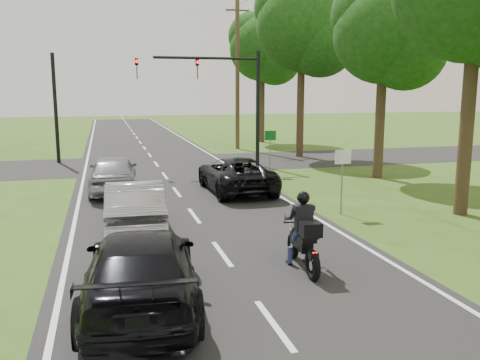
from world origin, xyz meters
name	(u,v)px	position (x,y,z in m)	size (l,w,h in m)	color
ground	(222,254)	(0.00, 0.00, 0.00)	(140.00, 140.00, 0.00)	#354E16
road	(170,183)	(0.00, 10.00, 0.01)	(8.00, 100.00, 0.01)	black
cross_road	(156,164)	(0.00, 16.00, 0.01)	(60.00, 7.00, 0.01)	black
motorcycle_rider	(304,239)	(1.54, -1.54, 0.72)	(0.60, 2.12, 1.82)	black
dark_suv	(236,174)	(2.31, 7.52, 0.71)	(2.31, 5.00, 1.39)	black
silver_sedan	(135,206)	(-1.94, 2.63, 0.75)	(1.57, 4.49, 1.48)	#A0A0A5
silver_suv	(113,173)	(-2.41, 8.56, 0.78)	(1.82, 4.52, 1.54)	#93949A
dark_car_behind	(141,269)	(-2.15, -2.64, 0.74)	(2.05, 5.05, 1.46)	black
traffic_signal	(223,88)	(3.34, 14.00, 4.14)	(6.38, 0.44, 6.00)	black
signal_pole_far	(56,109)	(-5.20, 18.00, 3.00)	(0.20, 0.20, 6.00)	black
utility_pole_far	(237,74)	(6.20, 22.00, 5.08)	(1.60, 0.28, 10.00)	brown
sign_white	(343,166)	(4.70, 2.98, 1.60)	(0.55, 0.07, 2.12)	slate
sign_green	(270,142)	(4.90, 10.98, 1.60)	(0.55, 0.07, 2.12)	slate
tree_row_c	(391,39)	(9.75, 8.80, 6.23)	(4.80, 4.65, 8.76)	#332316
tree_row_d	(308,30)	(9.10, 16.76, 7.43)	(5.76, 5.58, 10.45)	#332316
tree_row_e	(267,52)	(9.48, 25.78, 6.83)	(5.28, 5.12, 9.61)	#332316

